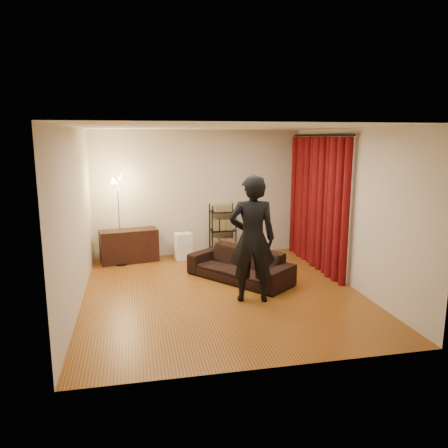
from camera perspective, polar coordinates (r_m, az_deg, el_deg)
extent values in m
plane|color=brown|center=(7.38, -0.29, -8.88)|extent=(5.00, 5.00, 0.00)
plane|color=white|center=(6.93, -0.31, 12.56)|extent=(5.00, 5.00, 0.00)
plane|color=beige|center=(9.47, -3.31, 4.03)|extent=(5.00, 0.00, 5.00)
plane|color=beige|center=(4.66, 5.83, -3.68)|extent=(5.00, 0.00, 5.00)
plane|color=beige|center=(6.95, -18.80, 0.77)|extent=(0.00, 5.00, 5.00)
plane|color=beige|center=(7.79, 16.15, 2.01)|extent=(0.00, 5.00, 5.00)
cylinder|color=black|center=(8.66, 12.50, 11.26)|extent=(0.04, 2.65, 0.04)
imported|color=black|center=(7.90, 2.06, -5.35)|extent=(1.79, 1.99, 0.57)
imported|color=black|center=(6.77, 3.69, -1.97)|extent=(0.80, 0.61, 2.00)
cube|color=black|center=(9.23, -12.28, -2.81)|extent=(1.22, 0.63, 0.68)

